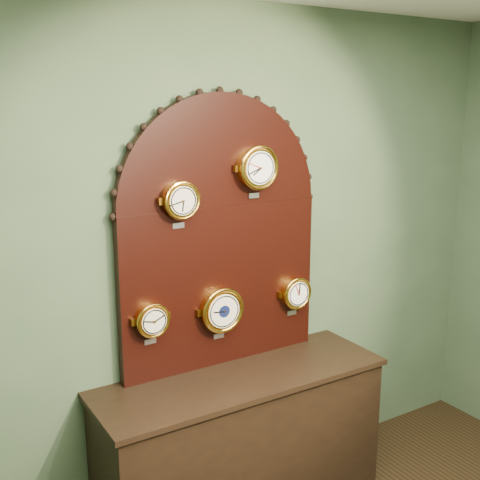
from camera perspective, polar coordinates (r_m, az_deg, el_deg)
wall_back at (r=3.37m, az=-2.23°, el=-2.16°), size 4.00×0.00×4.00m
shop_counter at (r=3.56m, az=0.18°, el=-18.91°), size 1.60×0.50×0.80m
display_board at (r=3.27m, az=-1.84°, el=1.46°), size 1.26×0.06×1.53m
roman_clock at (r=3.06m, az=-5.65°, el=3.78°), size 0.20×0.08×0.25m
arabic_clock at (r=3.27m, az=1.65°, el=6.87°), size 0.24×0.08×0.29m
hygrometer at (r=3.15m, az=-8.34°, el=-7.49°), size 0.18×0.08×0.24m
barometer at (r=3.32m, az=-1.77°, el=-6.62°), size 0.26×0.08×0.31m
tide_clock at (r=3.59m, az=5.27°, el=-4.99°), size 0.19×0.08×0.25m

